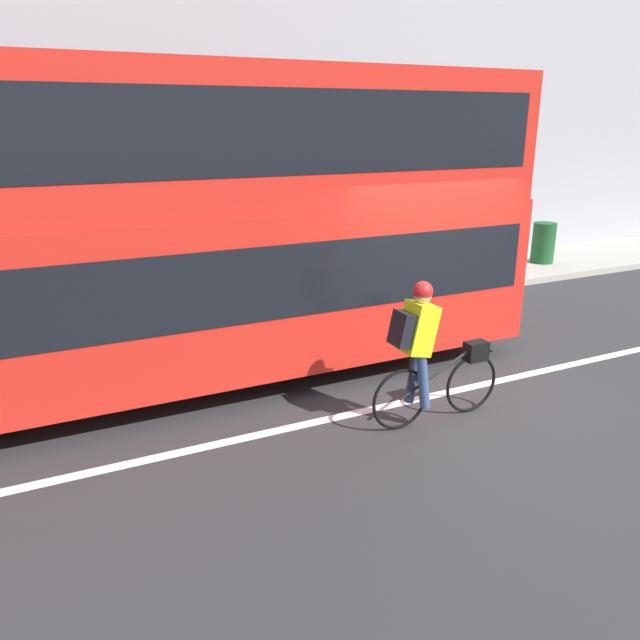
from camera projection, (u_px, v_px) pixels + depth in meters
ground_plane at (466, 393)px, 7.70m from camera, size 80.00×80.00×0.00m
road_center_line at (461, 389)px, 7.80m from camera, size 50.00×0.14×0.01m
sidewalk_curb at (304, 294)px, 11.83m from camera, size 60.00×2.37×0.13m
building_facade at (273, 97)px, 11.88m from camera, size 60.00×0.30×7.25m
bus at (140, 219)px, 7.31m from camera, size 9.73×2.54×3.81m
cyclist_on_bike at (426, 349)px, 6.68m from camera, size 1.66×0.32×1.64m
trash_bin at (543, 243)px, 14.03m from camera, size 0.51×0.51×0.90m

